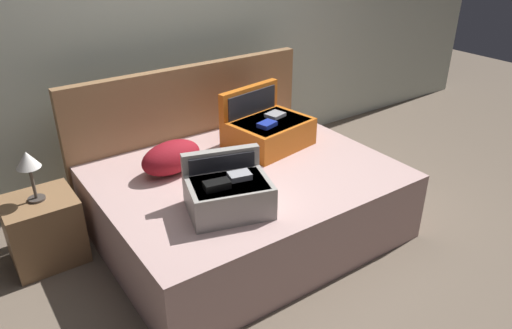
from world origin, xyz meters
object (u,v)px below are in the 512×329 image
object	(u,v)px
hard_case_large	(267,129)
nightstand	(44,230)
pillow_near_headboard	(171,157)
table_lamp	(28,163)
bed	(247,202)
hard_case_medium	(228,192)

from	to	relation	value
hard_case_large	nightstand	xyz separation A→B (m)	(-1.62, 0.23, -0.40)
pillow_near_headboard	table_lamp	xyz separation A→B (m)	(-0.83, 0.22, 0.11)
table_lamp	nightstand	bearing A→B (deg)	180.00
bed	nightstand	bearing A→B (deg)	158.09
hard_case_medium	nightstand	distance (m)	1.29
hard_case_large	nightstand	bearing A→B (deg)	162.07
bed	hard_case_medium	world-z (taller)	hard_case_medium
bed	table_lamp	world-z (taller)	table_lamp
bed	table_lamp	xyz separation A→B (m)	(-1.25, 0.50, 0.46)
nightstand	table_lamp	xyz separation A→B (m)	(0.00, 0.00, 0.48)
bed	hard_case_large	bearing A→B (deg)	35.92
hard_case_large	nightstand	world-z (taller)	hard_case_large
bed	hard_case_large	world-z (taller)	hard_case_large
hard_case_large	hard_case_medium	xyz separation A→B (m)	(-0.73, -0.61, -0.01)
hard_case_large	bed	bearing A→B (deg)	-153.81
hard_case_large	table_lamp	distance (m)	1.64
pillow_near_headboard	nightstand	bearing A→B (deg)	165.03
hard_case_large	table_lamp	world-z (taller)	hard_case_large
bed	pillow_near_headboard	size ratio (longest dim) A/B	4.43
bed	pillow_near_headboard	world-z (taller)	pillow_near_headboard
hard_case_medium	table_lamp	world-z (taller)	hard_case_medium
bed	pillow_near_headboard	distance (m)	0.62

